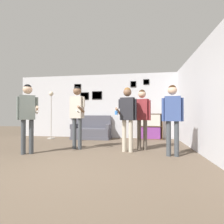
{
  "coord_description": "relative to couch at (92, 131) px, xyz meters",
  "views": [
    {
      "loc": [
        1.35,
        -2.85,
        1.0
      ],
      "look_at": [
        0.54,
        2.24,
        1.06
      ],
      "focal_mm": 28.0,
      "sensor_mm": 36.0,
      "label": 1
    }
  ],
  "objects": [
    {
      "name": "ground_plane",
      "position": [
        0.6,
        -4.09,
        -0.3
      ],
      "size": [
        20.0,
        20.0,
        0.0
      ],
      "primitive_type": "plane",
      "color": "brown"
    },
    {
      "name": "wall_back",
      "position": [
        0.6,
        0.41,
        1.05
      ],
      "size": [
        8.05,
        0.08,
        2.7
      ],
      "color": "silver",
      "rests_on": "ground_plane"
    },
    {
      "name": "wall_right",
      "position": [
        3.46,
        -1.86,
        1.05
      ],
      "size": [
        0.06,
        6.87,
        2.7
      ],
      "color": "silver",
      "rests_on": "ground_plane"
    },
    {
      "name": "couch",
      "position": [
        0.0,
        0.0,
        0.0
      ],
      "size": [
        1.56,
        0.8,
        0.94
      ],
      "color": "#4C4C56",
      "rests_on": "ground_plane"
    },
    {
      "name": "bookshelf",
      "position": [
        2.36,
        0.19,
        0.2
      ],
      "size": [
        0.91,
        0.3,
        1.02
      ],
      "color": "brown",
      "rests_on": "ground_plane"
    },
    {
      "name": "floor_lamp",
      "position": [
        -1.62,
        -0.33,
        0.95
      ],
      "size": [
        0.28,
        0.28,
        1.92
      ],
      "color": "#ADA89E",
      "rests_on": "ground_plane"
    },
    {
      "name": "person_player_foreground_left",
      "position": [
        -0.84,
        -2.95,
        0.78
      ],
      "size": [
        0.61,
        0.37,
        1.75
      ],
      "color": "#3D4247",
      "rests_on": "ground_plane"
    },
    {
      "name": "person_player_foreground_center",
      "position": [
        0.17,
        -2.17,
        0.82
      ],
      "size": [
        0.49,
        0.54,
        1.8
      ],
      "color": "#3D4247",
      "rests_on": "ground_plane"
    },
    {
      "name": "person_watcher_holding_cup",
      "position": [
        1.62,
        -2.3,
        0.75
      ],
      "size": [
        0.55,
        0.4,
        1.71
      ],
      "color": "#B7AD99",
      "rests_on": "ground_plane"
    },
    {
      "name": "person_spectator_near_bookshelf",
      "position": [
        2.01,
        -1.92,
        0.74
      ],
      "size": [
        0.47,
        0.32,
        1.7
      ],
      "color": "brown",
      "rests_on": "ground_plane"
    },
    {
      "name": "person_spectator_far_right",
      "position": [
        2.72,
        -2.61,
        0.74
      ],
      "size": [
        0.5,
        0.24,
        1.7
      ],
      "color": "#3D4247",
      "rests_on": "ground_plane"
    },
    {
      "name": "bottle_on_floor",
      "position": [
        -0.26,
        -0.7,
        -0.2
      ],
      "size": [
        0.06,
        0.06,
        0.28
      ],
      "color": "brown",
      "rests_on": "ground_plane"
    }
  ]
}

